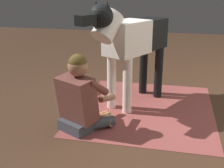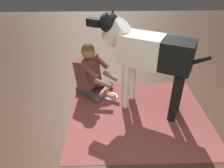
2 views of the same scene
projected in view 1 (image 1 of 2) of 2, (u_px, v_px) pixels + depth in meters
name	position (u px, v px, depth m)	size (l,w,h in m)	color
ground_plane	(150.00, 115.00, 3.58)	(12.88, 12.88, 0.00)	#472E1E
area_rug	(145.00, 108.00, 3.77)	(1.94, 1.68, 0.01)	#924440
person_sitting_on_floor	(81.00, 99.00, 3.15)	(0.70, 0.63, 0.84)	#3D424A
large_dog	(131.00, 40.00, 3.61)	(1.49, 0.88, 1.34)	white
hot_dog_on_plate	(103.00, 115.00, 3.50)	(0.22, 0.22, 0.06)	silver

